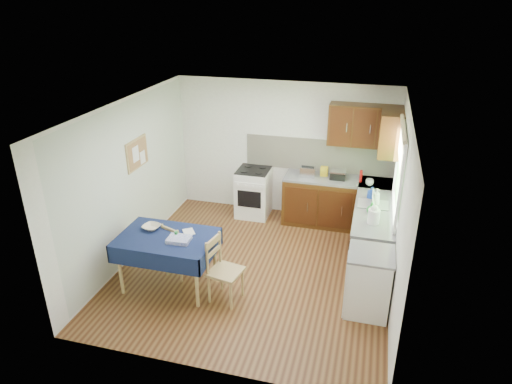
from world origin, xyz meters
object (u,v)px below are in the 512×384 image
(sandwich_press, at_px, (338,175))
(dish_rack, at_px, (373,204))
(dining_table, at_px, (167,243))
(kettle, at_px, (374,215))
(toaster, at_px, (308,172))
(chair_near, at_px, (222,268))
(chair_far, at_px, (178,248))

(sandwich_press, distance_m, dish_rack, 1.13)
(dining_table, xyz_separation_m, sandwich_press, (2.10, 2.52, 0.27))
(dining_table, bearing_deg, kettle, 10.09)
(toaster, xyz_separation_m, kettle, (1.18, -1.50, 0.03))
(dining_table, relative_size, toaster, 5.11)
(chair_near, relative_size, dish_rack, 2.03)
(dining_table, bearing_deg, sandwich_press, 40.82)
(dining_table, distance_m, toaster, 2.94)
(sandwich_press, bearing_deg, chair_near, -124.37)
(toaster, distance_m, dish_rack, 1.47)
(dining_table, relative_size, sandwich_press, 5.04)
(toaster, xyz_separation_m, dish_rack, (1.16, -0.89, -0.07))
(chair_far, bearing_deg, dish_rack, -133.34)
(toaster, xyz_separation_m, sandwich_press, (0.53, 0.05, -0.02))
(chair_far, relative_size, kettle, 3.05)
(chair_near, relative_size, sandwich_press, 3.55)
(dish_rack, distance_m, kettle, 0.62)
(chair_far, distance_m, sandwich_press, 3.10)
(chair_far, relative_size, chair_near, 0.92)
(toaster, height_order, sandwich_press, toaster)
(chair_near, height_order, dish_rack, dish_rack)
(dining_table, height_order, sandwich_press, sandwich_press)
(chair_far, distance_m, kettle, 2.88)
(chair_near, relative_size, kettle, 3.31)
(chair_far, relative_size, toaster, 3.32)
(sandwich_press, bearing_deg, dish_rack, -64.47)
(kettle, bearing_deg, dining_table, -160.61)
(chair_far, height_order, chair_near, chair_near)
(sandwich_press, xyz_separation_m, kettle, (0.65, -1.55, 0.05))
(dining_table, height_order, kettle, kettle)
(dining_table, bearing_deg, chair_far, 76.10)
(chair_near, bearing_deg, toaster, -5.16)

